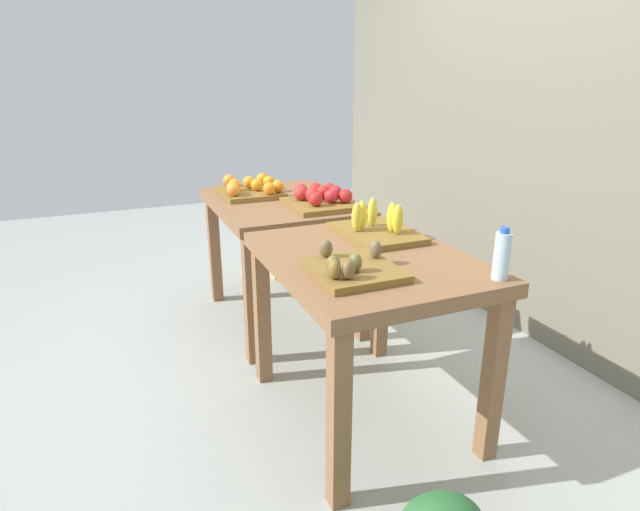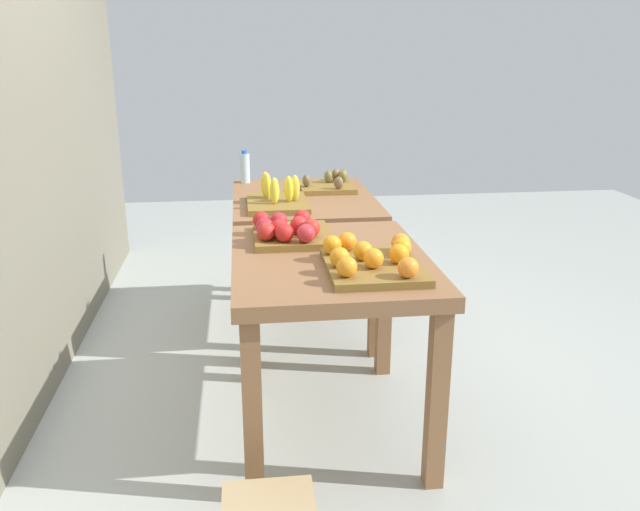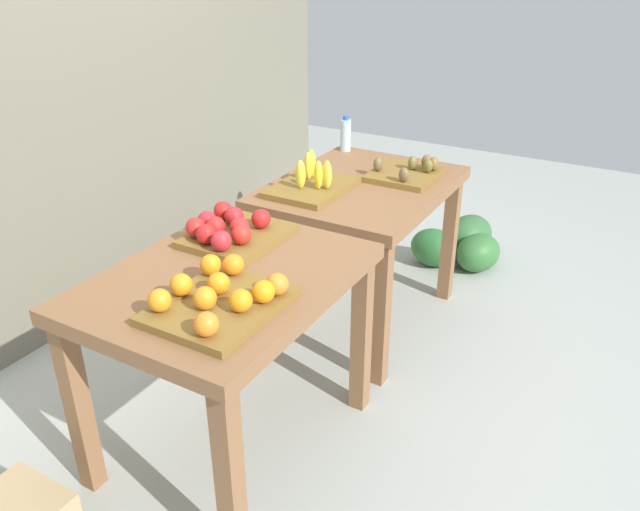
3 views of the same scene
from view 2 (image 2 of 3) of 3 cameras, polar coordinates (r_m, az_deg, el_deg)
The scene contains 10 objects.
ground_plane at distance 3.50m, azimuth -0.46°, elevation -9.63°, with size 8.00×8.00×0.00m, color #A3A9A3.
back_wall at distance 3.25m, azimuth -25.71°, elevation 14.11°, with size 4.40×0.12×3.00m, color #6F6A59.
display_table_left at distance 2.72m, azimuth 0.84°, elevation -2.41°, with size 1.04×0.80×0.79m.
display_table_right at distance 3.78m, azimuth -1.44°, elevation 3.42°, with size 1.04×0.80×0.79m.
orange_bin at distance 2.51m, azimuth 4.58°, elevation -0.41°, with size 0.45×0.39×0.11m.
apple_bin at distance 2.89m, azimuth -2.78°, elevation 2.19°, with size 0.41×0.35×0.11m.
banana_crate at distance 3.52m, azimuth -3.73°, elevation 4.91°, with size 0.44×0.32×0.17m.
kiwi_bin at distance 3.95m, azimuth 0.69°, elevation 6.22°, with size 0.36×0.32×0.10m.
water_bottle at distance 4.16m, azimuth -6.57°, elevation 7.61°, with size 0.06×0.06×0.20m.
watermelon_pile at distance 4.87m, azimuth 0.74°, elevation 0.03°, with size 0.61×0.60×0.27m.
Camera 2 is at (-3.09, 0.35, 1.61)m, focal length 36.70 mm.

